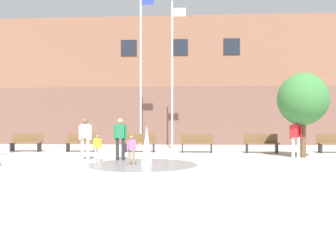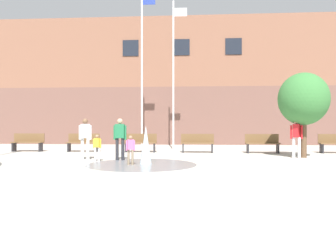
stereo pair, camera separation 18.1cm
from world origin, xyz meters
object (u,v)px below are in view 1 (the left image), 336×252
at_px(park_bench_left_of_flagpoles, 82,142).
at_px(park_bench_near_trashcan, 335,143).
at_px(adult_near_bench, 296,135).
at_px(adult_in_red, 85,136).
at_px(park_bench_far_left, 26,142).
at_px(park_bench_center, 197,143).
at_px(child_running, 97,146).
at_px(child_with_pink_shirt, 131,148).
at_px(park_bench_under_left_flagpole, 140,142).
at_px(flagpole_right, 173,71).
at_px(adult_watching, 120,136).
at_px(flagpole_left, 141,65).
at_px(park_bench_under_right_flagpole, 261,143).
at_px(street_tree_near_building, 303,99).

relative_size(park_bench_left_of_flagpoles, park_bench_near_trashcan, 1.00).
relative_size(adult_near_bench, adult_in_red, 1.00).
relative_size(park_bench_far_left, park_bench_center, 1.00).
distance_m(child_running, child_with_pink_shirt, 1.76).
bearing_deg(adult_near_bench, park_bench_left_of_flagpoles, -68.81).
relative_size(park_bench_under_left_flagpole, flagpole_right, 0.20).
xyz_separation_m(park_bench_under_left_flagpole, adult_near_bench, (6.79, -2.43, 0.45)).
xyz_separation_m(adult_watching, adult_near_bench, (6.99, 1.35, 0.00)).
bearing_deg(park_bench_under_left_flagpole, park_bench_center, -2.98).
height_order(park_bench_left_of_flagpoles, adult_near_bench, adult_near_bench).
xyz_separation_m(park_bench_under_left_flagpole, park_bench_near_trashcan, (9.42, 0.02, 0.00)).
relative_size(park_bench_under_left_flagpole, park_bench_near_trashcan, 1.00).
relative_size(park_bench_left_of_flagpoles, flagpole_left, 0.18).
bearing_deg(adult_in_red, park_bench_far_left, 115.86).
bearing_deg(park_bench_left_of_flagpoles, child_with_pink_shirt, -57.32).
height_order(park_bench_under_right_flagpole, flagpole_right, flagpole_right).
xyz_separation_m(child_running, adult_in_red, (-0.63, 0.55, 0.35)).
distance_m(park_bench_center, park_bench_near_trashcan, 6.60).
distance_m(park_bench_far_left, flagpole_left, 7.26).
height_order(adult_in_red, flagpole_left, flagpole_left).
bearing_deg(adult_near_bench, park_bench_under_left_flagpole, -74.47).
distance_m(park_bench_left_of_flagpoles, park_bench_under_left_flagpole, 2.90).
relative_size(adult_in_red, child_with_pink_shirt, 1.61).
height_order(park_bench_near_trashcan, child_with_pink_shirt, child_with_pink_shirt).
height_order(adult_watching, adult_in_red, same).
bearing_deg(adult_near_bench, child_with_pink_shirt, -30.48).
xyz_separation_m(park_bench_under_left_flagpole, adult_in_red, (-1.58, -3.70, 0.45)).
bearing_deg(street_tree_near_building, child_with_pink_shirt, -155.64).
bearing_deg(park_bench_center, flagpole_right, 120.83).
height_order(adult_near_bench, adult_in_red, same).
bearing_deg(flagpole_left, adult_watching, -90.06).
distance_m(park_bench_under_right_flagpole, street_tree_near_building, 3.09).
xyz_separation_m(adult_watching, child_with_pink_shirt, (0.68, -1.50, -0.35)).
relative_size(park_bench_under_right_flagpole, flagpole_right, 0.20).
distance_m(child_running, flagpole_left, 7.49).
bearing_deg(flagpole_right, child_with_pink_shirt, -98.48).
xyz_separation_m(flagpole_right, street_tree_near_building, (5.56, -4.23, -1.95)).
xyz_separation_m(park_bench_left_of_flagpoles, park_bench_near_trashcan, (12.32, 0.03, 0.00)).
height_order(adult_in_red, child_with_pink_shirt, adult_in_red).
distance_m(park_bench_under_right_flagpole, adult_watching, 7.11).
xyz_separation_m(park_bench_near_trashcan, child_with_pink_shirt, (-8.94, -5.30, 0.10)).
bearing_deg(child_running, park_bench_under_left_flagpole, 95.16).
relative_size(park_bench_near_trashcan, adult_near_bench, 1.01).
relative_size(park_bench_left_of_flagpoles, park_bench_under_left_flagpole, 1.00).
relative_size(park_bench_left_of_flagpoles, adult_in_red, 1.01).
relative_size(park_bench_far_left, park_bench_left_of_flagpoles, 1.00).
relative_size(adult_in_red, street_tree_near_building, 0.45).
bearing_deg(park_bench_under_left_flagpole, adult_in_red, -113.10).
height_order(park_bench_far_left, street_tree_near_building, street_tree_near_building).
bearing_deg(flagpole_left, child_with_pink_shirt, -84.66).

